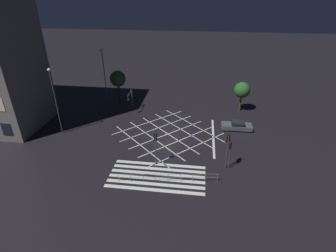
{
  "coord_description": "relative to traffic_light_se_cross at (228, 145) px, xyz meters",
  "views": [
    {
      "loc": [
        4.21,
        -32.72,
        18.91
      ],
      "look_at": [
        0.0,
        0.0,
        1.32
      ],
      "focal_mm": 28.0,
      "sensor_mm": 36.0,
      "label": 1
    }
  ],
  "objects": [
    {
      "name": "traffic_light_nw_main",
      "position": [
        -15.01,
        15.26,
        -0.49
      ],
      "size": [
        0.39,
        0.36,
        3.8
      ],
      "color": "#424244",
      "rests_on": "ground_plane"
    },
    {
      "name": "road_markings",
      "position": [
        -7.31,
        1.27,
        -3.2
      ],
      "size": [
        16.25,
        20.31,
        0.01
      ],
      "color": "silver",
      "rests_on": "ground_plane"
    },
    {
      "name": "waiting_car",
      "position": [
        2.29,
        9.77,
        -2.6
      ],
      "size": [
        4.48,
        1.9,
        1.28
      ],
      "rotation": [
        0.0,
        0.0,
        3.14
      ],
      "color": "#474C51",
      "rests_on": "ground_plane"
    },
    {
      "name": "street_lamp_west",
      "position": [
        -23.04,
        5.42,
        3.01
      ],
      "size": [
        0.45,
        0.45,
        9.61
      ],
      "color": "#424244",
      "rests_on": "ground_plane"
    },
    {
      "name": "street_tree_near",
      "position": [
        3.49,
        16.83,
        0.47
      ],
      "size": [
        2.68,
        2.68,
        5.05
      ],
      "color": "#473323",
      "rests_on": "ground_plane"
    },
    {
      "name": "traffic_light_se_cross",
      "position": [
        0.0,
        0.0,
        0.0
      ],
      "size": [
        0.36,
        0.39,
        4.51
      ],
      "rotation": [
        0.0,
        0.0,
        1.57
      ],
      "color": "#424244",
      "rests_on": "ground_plane"
    },
    {
      "name": "street_lamp_east",
      "position": [
        -19.84,
        16.25,
        4.39
      ],
      "size": [
        0.64,
        0.64,
        9.98
      ],
      "color": "#424244",
      "rests_on": "ground_plane"
    },
    {
      "name": "traffic_light_se_main",
      "position": [
        0.3,
        -0.05,
        -0.57
      ],
      "size": [
        0.39,
        0.36,
        3.69
      ],
      "rotation": [
        0.0,
        0.0,
        3.14
      ],
      "color": "#424244",
      "rests_on": "ground_plane"
    },
    {
      "name": "traffic_light_nw_cross",
      "position": [
        -14.87,
        13.54,
        -0.53
      ],
      "size": [
        0.36,
        2.49,
        3.64
      ],
      "rotation": [
        0.0,
        0.0,
        -1.57
      ],
      "color": "#424244",
      "rests_on": "ground_plane"
    },
    {
      "name": "ground_plane",
      "position": [
        -7.7,
        7.06,
        -3.21
      ],
      "size": [
        200.0,
        200.0,
        0.0
      ],
      "primitive_type": "plane",
      "color": "black"
    },
    {
      "name": "pedestrian_railing",
      "position": [
        -6.36,
        -3.35,
        -2.54
      ],
      "size": [
        10.78,
        1.43,
        1.05
      ],
      "rotation": [
        0.0,
        0.0,
        0.13
      ],
      "color": "gray",
      "rests_on": "ground_plane"
    },
    {
      "name": "traffic_light_median_south",
      "position": [
        -8.18,
        -0.31,
        -0.18
      ],
      "size": [
        0.36,
        0.39,
        4.24
      ],
      "rotation": [
        0.0,
        0.0,
        1.57
      ],
      "color": "#424244",
      "rests_on": "ground_plane"
    },
    {
      "name": "street_tree_far",
      "position": [
        -18.17,
        18.13,
        1.11
      ],
      "size": [
        2.85,
        2.85,
        5.78
      ],
      "color": "#473323",
      "rests_on": "ground_plane"
    }
  ]
}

